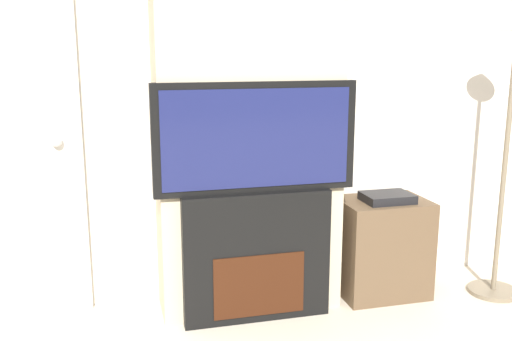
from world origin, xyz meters
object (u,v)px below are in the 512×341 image
object	(u,v)px
fireplace	(256,256)
floor_lamp	(508,127)
television	(256,138)
media_stand	(382,246)

from	to	relation	value
fireplace	floor_lamp	distance (m)	1.64
fireplace	television	bearing A→B (deg)	-90.00
fireplace	floor_lamp	xyz separation A→B (m)	(1.50, -0.05, 0.67)
fireplace	floor_lamp	world-z (taller)	floor_lamp
floor_lamp	media_stand	world-z (taller)	floor_lamp
floor_lamp	media_stand	bearing A→B (deg)	165.28
media_stand	television	bearing A→B (deg)	-171.36
fireplace	floor_lamp	size ratio (longest dim) A/B	0.49
television	media_stand	xyz separation A→B (m)	(0.82, 0.12, -0.71)
television	media_stand	distance (m)	1.09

